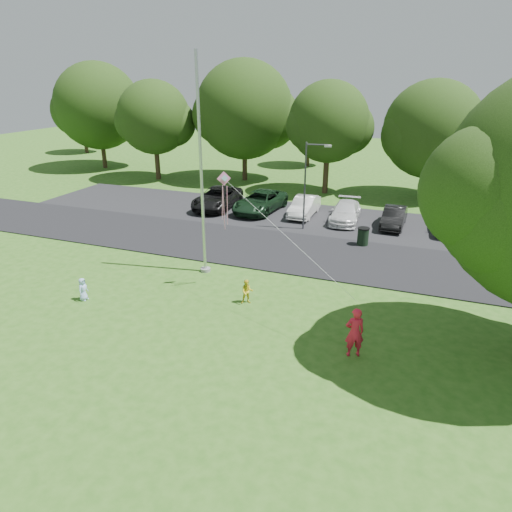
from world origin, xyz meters
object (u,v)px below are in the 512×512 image
(woman, at_px, (355,332))
(child_yellow, at_px, (247,292))
(street_lamp, at_px, (309,179))
(child_blue, at_px, (83,289))
(trash_can, at_px, (363,237))
(kite, at_px, (227,191))
(flagpole, at_px, (202,188))

(woman, distance_m, child_yellow, 5.37)
(street_lamp, xyz_separation_m, child_blue, (-6.47, -12.66, -2.72))
(street_lamp, relative_size, trash_can, 5.07)
(street_lamp, xyz_separation_m, kite, (-1.08, -9.46, 1.27))
(woman, height_order, child_blue, woman)
(flagpole, xyz_separation_m, street_lamp, (2.99, 8.03, -0.94))
(trash_can, distance_m, kite, 9.97)
(trash_can, distance_m, woman, 11.20)
(flagpole, height_order, street_lamp, flagpole)
(trash_can, bearing_deg, flagpole, -136.29)
(trash_can, xyz_separation_m, woman, (1.33, -11.11, 0.37))
(street_lamp, relative_size, child_blue, 5.31)
(trash_can, xyz_separation_m, child_blue, (-10.16, -11.01, -0.03))
(child_blue, bearing_deg, trash_can, -46.26)
(woman, height_order, child_yellow, woman)
(street_lamp, height_order, trash_can, street_lamp)
(flagpole, distance_m, street_lamp, 8.62)
(child_yellow, relative_size, kite, 0.16)
(flagpole, relative_size, child_yellow, 9.40)
(street_lamp, distance_m, trash_can, 4.85)
(child_yellow, xyz_separation_m, kite, (-1.26, 0.99, 3.97))
(flagpole, bearing_deg, child_yellow, -37.26)
(flagpole, xyz_separation_m, kite, (1.92, -1.42, 0.33))
(woman, bearing_deg, trash_can, -108.13)
(child_blue, bearing_deg, street_lamp, -30.65)
(street_lamp, bearing_deg, flagpole, -119.23)
(child_yellow, relative_size, child_blue, 1.05)
(street_lamp, xyz_separation_m, child_yellow, (0.18, -10.45, -2.70))
(kite, bearing_deg, flagpole, 102.77)
(trash_can, height_order, woman, woman)
(flagpole, bearing_deg, woman, -30.50)
(street_lamp, height_order, kite, street_lamp)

